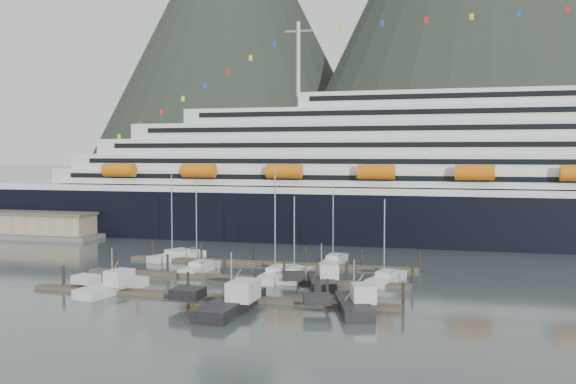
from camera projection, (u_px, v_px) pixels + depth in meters
name	position (u px, v px, depth m)	size (l,w,h in m)	color
ground	(269.00, 285.00, 91.71)	(1600.00, 1600.00, 0.00)	#445150
mountains	(503.00, 0.00, 635.44)	(870.00, 440.00, 420.00)	black
cruise_ship	(490.00, 183.00, 136.05)	(210.00, 30.40, 50.30)	black
warehouse	(16.00, 224.00, 150.97)	(46.00, 20.00, 5.80)	#595956
dock_near	(208.00, 296.00, 83.41)	(48.18, 2.28, 3.20)	#403629
dock_mid	(242.00, 277.00, 95.93)	(48.18, 2.28, 3.20)	#403629
dock_far	(269.00, 263.00, 108.45)	(48.18, 2.28, 3.20)	#403629
sailboat_a	(199.00, 269.00, 102.62)	(3.22, 9.51, 14.39)	#AFAFAF
sailboat_c	(296.00, 276.00, 96.58)	(2.90, 10.17, 12.41)	#AFAFAF
sailboat_d	(278.00, 275.00, 97.07)	(3.47, 12.58, 16.60)	#AFAFAF
sailboat_e	(177.00, 256.00, 114.65)	(7.04, 11.22, 14.95)	#AFAFAF
sailboat_g	(334.00, 261.00, 109.61)	(2.71, 10.57, 13.89)	#AFAFAF
sailboat_h	(386.00, 279.00, 93.88)	(4.88, 9.98, 12.21)	#AFAFAF
trawler_a	(112.00, 286.00, 87.17)	(8.62, 11.84, 6.27)	#AFAFAF
trawler_c	(230.00, 302.00, 77.24)	(10.12, 14.40, 7.33)	black
trawler_d	(353.00, 304.00, 76.49)	(9.02, 11.46, 6.51)	black
trawler_e	(321.00, 280.00, 91.09)	(8.36, 10.36, 6.37)	black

